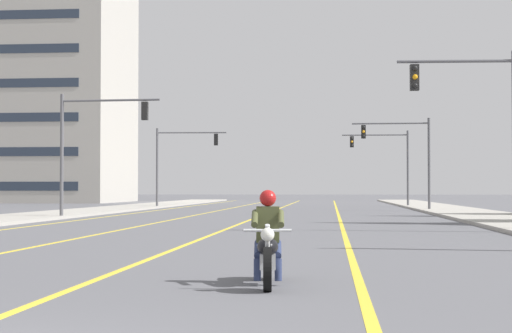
% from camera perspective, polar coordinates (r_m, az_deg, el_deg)
% --- Properties ---
extents(lane_stripe_center, '(0.16, 100.00, 0.01)m').
position_cam_1_polar(lane_stripe_center, '(51.39, 0.98, -3.20)').
color(lane_stripe_center, yellow).
rests_on(lane_stripe_center, ground).
extents(lane_stripe_left, '(0.16, 100.00, 0.01)m').
position_cam_1_polar(lane_stripe_left, '(51.80, -3.11, -3.19)').
color(lane_stripe_left, yellow).
rests_on(lane_stripe_left, ground).
extents(lane_stripe_right, '(0.16, 100.00, 0.01)m').
position_cam_1_polar(lane_stripe_right, '(51.26, 5.71, -3.20)').
color(lane_stripe_right, yellow).
rests_on(lane_stripe_right, ground).
extents(lane_stripe_far_left, '(0.16, 100.00, 0.01)m').
position_cam_1_polar(lane_stripe_far_left, '(52.58, -7.71, -3.15)').
color(lane_stripe_far_left, yellow).
rests_on(lane_stripe_far_left, ground).
extents(sidewalk_kerb_right, '(4.40, 110.00, 0.14)m').
position_cam_1_polar(sidewalk_kerb_right, '(46.94, 15.00, -3.23)').
color(sidewalk_kerb_right, '#ADA89E').
rests_on(sidewalk_kerb_right, ground).
extents(sidewalk_kerb_left, '(4.40, 110.00, 0.14)m').
position_cam_1_polar(sidewalk_kerb_left, '(48.66, -12.90, -3.18)').
color(sidewalk_kerb_left, '#ADA89E').
rests_on(sidewalk_kerb_left, ground).
extents(motorcycle_with_rider, '(0.70, 2.19, 1.46)m').
position_cam_1_polar(motorcycle_with_rider, '(12.61, 0.82, -5.61)').
color(motorcycle_with_rider, black).
rests_on(motorcycle_with_rider, ground).
extents(traffic_signal_near_right, '(4.06, 0.47, 6.20)m').
position_cam_1_polar(traffic_signal_near_right, '(28.98, 15.44, 3.58)').
color(traffic_signal_near_right, '#56565B').
rests_on(traffic_signal_near_right, ground).
extents(traffic_signal_near_left, '(5.10, 0.46, 6.20)m').
position_cam_1_polar(traffic_signal_near_left, '(41.32, -11.50, 2.13)').
color(traffic_signal_near_left, '#56565B').
rests_on(traffic_signal_near_left, ground).
extents(traffic_signal_mid_right, '(5.18, 0.37, 6.20)m').
position_cam_1_polar(traffic_signal_mid_right, '(55.38, 10.45, 1.20)').
color(traffic_signal_mid_right, '#56565B').
rests_on(traffic_signal_mid_right, ground).
extents(traffic_signal_mid_left, '(5.50, 0.55, 6.20)m').
position_cam_1_polar(traffic_signal_mid_left, '(63.88, -5.50, 0.83)').
color(traffic_signal_mid_left, '#56565B').
rests_on(traffic_signal_mid_left, ground).
extents(traffic_signal_far_right, '(5.39, 0.41, 6.20)m').
position_cam_1_polar(traffic_signal_far_right, '(67.09, 9.23, 0.72)').
color(traffic_signal_far_right, '#56565B').
rests_on(traffic_signal_far_right, ground).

